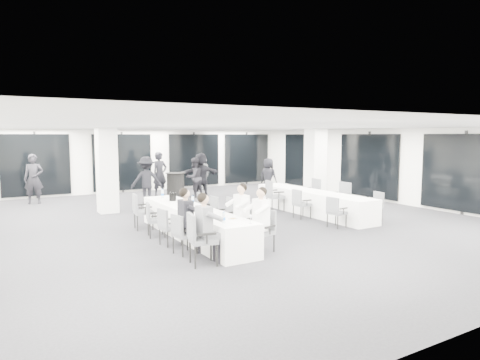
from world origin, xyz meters
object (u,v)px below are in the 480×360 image
object	(u,v)px
chair_main_left_second	(182,232)
chair_side_right_far	(313,191)
chair_main_right_near	(264,228)
standing_guest_d	(204,171)
chair_main_right_mid	(226,214)
ice_bucket_near	(206,209)
banquet_table_main	(193,223)
chair_main_right_far	(195,206)
chair_side_left_mid	(300,202)
standing_guest_e	(268,174)
chair_main_right_second	(245,220)
banquet_table_side	(312,202)
cocktail_table	(176,186)
chair_side_right_near	(375,205)
chair_main_left_far	(140,209)
chair_main_left_near	(199,236)
chair_side_left_far	(273,194)
standing_guest_b	(194,175)
ice_bucket_far	(173,197)
chair_main_left_mid	(167,225)
standing_guest_g	(34,176)
standing_guest_h	(315,175)
chair_main_left_fourth	(153,217)
chair_side_right_mid	(342,196)
chair_side_left_near	(335,210)
standing_guest_f	(201,172)
chair_main_right_fourth	(210,211)
standing_guest_c	(146,177)

from	to	relation	value
chair_main_left_second	chair_side_right_far	bearing A→B (deg)	106.94
chair_main_right_near	standing_guest_d	distance (m)	10.75
chair_main_right_mid	ice_bucket_near	world-z (taller)	ice_bucket_near
banquet_table_main	chair_main_right_far	size ratio (longest dim) A/B	5.77
chair_side_left_mid	standing_guest_e	size ratio (longest dim) A/B	0.50
chair_main_right_second	standing_guest_d	distance (m)	9.97
ice_bucket_near	banquet_table_side	bearing A→B (deg)	21.64
standing_guest_e	chair_side_left_mid	bearing A→B (deg)	129.61
cocktail_table	chair_side_right_near	bearing A→B (deg)	-62.75
chair_main_left_far	chair_main_right_mid	world-z (taller)	chair_main_left_far
chair_main_left_near	chair_main_left_far	xyz separation A→B (m)	(0.00, 3.75, -0.03)
chair_side_left_far	standing_guest_b	bearing A→B (deg)	-157.20
chair_main_left_second	ice_bucket_far	size ratio (longest dim) A/B	3.81
chair_main_left_near	chair_main_left_mid	xyz separation A→B (m)	(0.01, 1.74, -0.09)
chair_main_left_second	ice_bucket_far	bearing A→B (deg)	152.20
chair_main_right_second	standing_guest_g	world-z (taller)	standing_guest_g
chair_main_left_far	ice_bucket_far	world-z (taller)	ice_bucket_far
chair_main_right_far	standing_guest_h	world-z (taller)	standing_guest_h
cocktail_table	chair_side_right_far	xyz separation A→B (m)	(3.56, -4.03, 0.03)
banquet_table_main	chair_main_right_second	world-z (taller)	chair_main_right_second
chair_main_left_near	ice_bucket_near	bearing A→B (deg)	159.54
chair_side_right_far	standing_guest_h	size ratio (longest dim) A/B	0.52
banquet_table_main	ice_bucket_near	world-z (taller)	ice_bucket_near
chair_main_left_fourth	chair_side_right_mid	xyz separation A→B (m)	(6.36, -0.03, 0.09)
chair_main_right_near	chair_main_right_mid	bearing A→B (deg)	-14.98
chair_side_left_near	chair_side_left_mid	xyz separation A→B (m)	(-0.00, 1.54, 0.02)
standing_guest_h	chair_main_left_mid	bearing A→B (deg)	106.33
ice_bucket_far	standing_guest_f	bearing A→B (deg)	57.46
banquet_table_side	standing_guest_f	distance (m)	5.72
banquet_table_side	chair_main_left_second	xyz separation A→B (m)	(-5.52, -2.32, 0.12)
chair_main_right_second	chair_main_right_far	bearing A→B (deg)	-9.95
chair_main_right_fourth	chair_main_right_near	bearing A→B (deg)	176.59
standing_guest_f	ice_bucket_far	xyz separation A→B (m)	(-3.31, -5.19, -0.17)
chair_main_left_second	chair_main_left_near	bearing A→B (deg)	-11.13
chair_main_right_near	standing_guest_e	bearing A→B (deg)	-49.62
chair_main_left_mid	chair_main_right_second	xyz separation A→B (m)	(1.66, -0.72, 0.06)
standing_guest_h	chair_side_right_mid	bearing A→B (deg)	144.81
chair_side_left_near	ice_bucket_near	size ratio (longest dim) A/B	3.78
chair_main_left_near	ice_bucket_near	distance (m)	1.56
chair_main_right_second	standing_guest_d	size ratio (longest dim) A/B	0.55
chair_side_right_mid	standing_guest_c	bearing A→B (deg)	42.31
chair_main_right_fourth	standing_guest_h	size ratio (longest dim) A/B	0.45
chair_main_left_far	chair_main_right_mid	distance (m)	2.45
standing_guest_b	standing_guest_f	xyz separation A→B (m)	(0.38, 0.16, 0.11)
chair_side_right_far	chair_main_left_far	bearing A→B (deg)	99.52
chair_side_right_mid	standing_guest_b	world-z (taller)	standing_guest_b
standing_guest_d	ice_bucket_far	size ratio (longest dim) A/B	7.80
standing_guest_c	banquet_table_main	bearing A→B (deg)	97.06
chair_main_left_mid	chair_side_right_far	world-z (taller)	chair_side_right_far
standing_guest_b	chair_side_left_mid	bearing A→B (deg)	83.66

